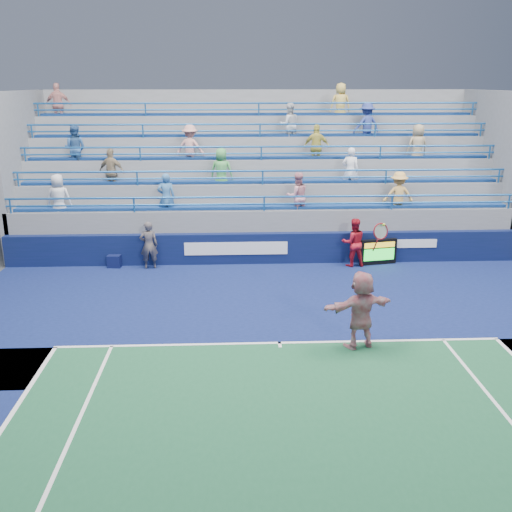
{
  "coord_description": "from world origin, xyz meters",
  "views": [
    {
      "loc": [
        -1.14,
        -12.75,
        6.2
      ],
      "look_at": [
        -0.47,
        2.5,
        1.5
      ],
      "focal_mm": 40.0,
      "sensor_mm": 36.0,
      "label": 1
    }
  ],
  "objects_px": {
    "ball_girl": "(353,242)",
    "judge_chair": "(115,260)",
    "tennis_player": "(361,310)",
    "line_judge": "(149,245)",
    "serve_speed_board": "(378,252)"
  },
  "relations": [
    {
      "from": "serve_speed_board",
      "to": "ball_girl",
      "type": "xyz_separation_m",
      "value": [
        -0.92,
        -0.11,
        0.39
      ]
    },
    {
      "from": "judge_chair",
      "to": "line_judge",
      "type": "height_order",
      "value": "line_judge"
    },
    {
      "from": "ball_girl",
      "to": "judge_chair",
      "type": "bearing_deg",
      "value": -5.8
    },
    {
      "from": "tennis_player",
      "to": "line_judge",
      "type": "height_order",
      "value": "tennis_player"
    },
    {
      "from": "judge_chair",
      "to": "tennis_player",
      "type": "relative_size",
      "value": 0.25
    },
    {
      "from": "serve_speed_board",
      "to": "line_judge",
      "type": "relative_size",
      "value": 0.8
    },
    {
      "from": "serve_speed_board",
      "to": "ball_girl",
      "type": "distance_m",
      "value": 1.01
    },
    {
      "from": "serve_speed_board",
      "to": "tennis_player",
      "type": "height_order",
      "value": "tennis_player"
    },
    {
      "from": "tennis_player",
      "to": "judge_chair",
      "type": "bearing_deg",
      "value": 137.39
    },
    {
      "from": "judge_chair",
      "to": "ball_girl",
      "type": "relative_size",
      "value": 0.46
    },
    {
      "from": "judge_chair",
      "to": "ball_girl",
      "type": "height_order",
      "value": "ball_girl"
    },
    {
      "from": "line_judge",
      "to": "ball_girl",
      "type": "xyz_separation_m",
      "value": [
        7.04,
        -0.03,
        0.02
      ]
    },
    {
      "from": "judge_chair",
      "to": "tennis_player",
      "type": "height_order",
      "value": "tennis_player"
    },
    {
      "from": "ball_girl",
      "to": "serve_speed_board",
      "type": "bearing_deg",
      "value": -176.99
    },
    {
      "from": "tennis_player",
      "to": "line_judge",
      "type": "bearing_deg",
      "value": 132.99
    }
  ]
}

